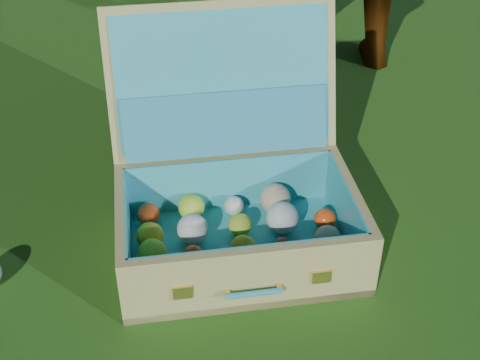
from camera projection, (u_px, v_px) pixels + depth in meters
name	position (u px, v px, depth m)	size (l,w,h in m)	color
ground	(220.00, 252.00, 1.60)	(60.00, 60.00, 0.00)	#215114
suitcase	(233.00, 184.00, 1.58)	(0.64, 0.61, 0.52)	tan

